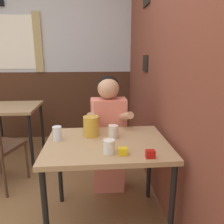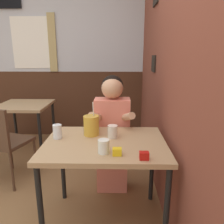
% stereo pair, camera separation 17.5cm
% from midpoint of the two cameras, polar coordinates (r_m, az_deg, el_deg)
% --- Properties ---
extents(brick_wall_right, '(0.08, 4.39, 2.70)m').
position_cam_midpoint_polar(brick_wall_right, '(2.48, 8.12, 14.15)').
color(brick_wall_right, brown).
rests_on(brick_wall_right, ground_plane).
extents(back_wall, '(5.31, 0.09, 2.70)m').
position_cam_midpoint_polar(back_wall, '(3.70, -15.42, 14.05)').
color(back_wall, silver).
rests_on(back_wall, ground_plane).
extents(main_table, '(0.93, 0.70, 0.73)m').
position_cam_midpoint_polar(main_table, '(1.71, -4.28, -10.19)').
color(main_table, tan).
rests_on(main_table, ground_plane).
extents(background_table, '(0.67, 0.67, 0.73)m').
position_cam_midpoint_polar(background_table, '(3.15, -26.12, -0.36)').
color(background_table, tan).
rests_on(background_table, ground_plane).
extents(person_seated, '(0.42, 0.41, 1.19)m').
position_cam_midpoint_polar(person_seated, '(2.17, -3.22, -5.28)').
color(person_seated, '#EA7F6B').
rests_on(person_seated, ground_plane).
extents(cocktail_pitcher, '(0.13, 0.13, 0.28)m').
position_cam_midpoint_polar(cocktail_pitcher, '(1.79, -8.28, -3.72)').
color(cocktail_pitcher, gold).
rests_on(cocktail_pitcher, main_table).
extents(glass_near_pitcher, '(0.07, 0.07, 0.11)m').
position_cam_midpoint_polar(glass_near_pitcher, '(1.76, -16.92, -5.45)').
color(glass_near_pitcher, silver).
rests_on(glass_near_pitcher, main_table).
extents(glass_center, '(0.08, 0.08, 0.09)m').
position_cam_midpoint_polar(glass_center, '(1.48, -4.25, -9.08)').
color(glass_center, silver).
rests_on(glass_center, main_table).
extents(glass_far_side, '(0.08, 0.08, 0.10)m').
position_cam_midpoint_polar(glass_far_side, '(1.75, -2.57, -5.16)').
color(glass_far_side, silver).
rests_on(glass_far_side, main_table).
extents(condiment_ketchup, '(0.06, 0.04, 0.05)m').
position_cam_midpoint_polar(condiment_ketchup, '(1.43, 6.49, -10.94)').
color(condiment_ketchup, '#B7140F').
rests_on(condiment_ketchup, main_table).
extents(condiment_mustard, '(0.06, 0.04, 0.05)m').
position_cam_midpoint_polar(condiment_mustard, '(1.46, -0.63, -10.30)').
color(condiment_mustard, yellow).
rests_on(condiment_mustard, main_table).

